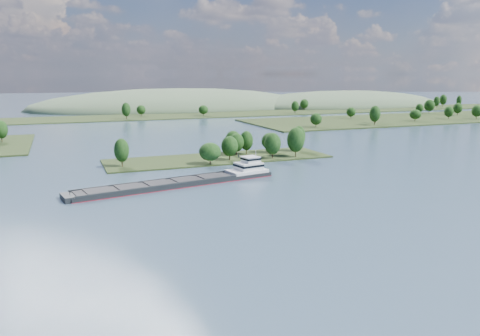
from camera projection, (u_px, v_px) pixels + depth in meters
name	position (u px, v px, depth m)	size (l,w,h in m)	color
ground	(278.00, 189.00, 154.42)	(1800.00, 1800.00, 0.00)	#35485C
tree_island	(236.00, 150.00, 209.57)	(100.00, 32.44, 14.68)	#202E14
right_bank	(429.00, 117.00, 400.75)	(320.00, 90.00, 15.75)	#202E14
back_shoreline	(147.00, 116.00, 412.35)	(900.00, 60.00, 15.40)	#202E14
hill_east	(345.00, 105.00, 566.81)	(260.00, 140.00, 36.00)	#44593D
hill_west	(177.00, 108.00, 522.78)	(320.00, 160.00, 44.00)	#44593D
cargo_barge	(190.00, 180.00, 161.79)	(74.26, 22.43, 10.00)	black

